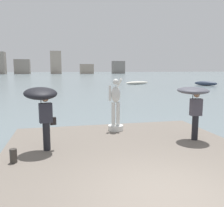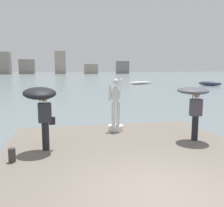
{
  "view_description": "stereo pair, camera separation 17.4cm",
  "coord_description": "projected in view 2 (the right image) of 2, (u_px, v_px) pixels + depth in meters",
  "views": [
    {
      "loc": [
        -2.02,
        -4.16,
        2.91
      ],
      "look_at": [
        0.0,
        5.05,
        1.55
      ],
      "focal_mm": 38.47,
      "sensor_mm": 36.0,
      "label": 1
    },
    {
      "loc": [
        -1.85,
        -4.2,
        2.91
      ],
      "look_at": [
        0.0,
        5.05,
        1.55
      ],
      "focal_mm": 38.47,
      "sensor_mm": 36.0,
      "label": 2
    }
  ],
  "objects": [
    {
      "name": "statue_white_figure",
      "position": [
        116.0,
        110.0,
        9.81
      ],
      "size": [
        0.63,
        0.87,
        2.15
      ],
      "color": "silver",
      "rests_on": "pier"
    },
    {
      "name": "ground_plane",
      "position": [
        74.0,
        85.0,
        43.67
      ],
      "size": [
        400.0,
        400.0,
        0.0
      ],
      "primitive_type": "plane",
      "color": "slate"
    },
    {
      "name": "distant_skyline",
      "position": [
        50.0,
        65.0,
        146.74
      ],
      "size": [
        82.11,
        12.46,
        13.97
      ],
      "color": "gray",
      "rests_on": "ground"
    },
    {
      "name": "onlooker_left",
      "position": [
        41.0,
        101.0,
        7.3
      ],
      "size": [
        1.19,
        1.21,
        2.02
      ],
      "color": "black",
      "rests_on": "pier"
    },
    {
      "name": "pier",
      "position": [
        137.0,
        171.0,
        6.45
      ],
      "size": [
        7.65,
        9.36,
        0.4
      ],
      "primitive_type": "cube",
      "color": "#70665B",
      "rests_on": "ground"
    },
    {
      "name": "boat_leftward",
      "position": [
        141.0,
        83.0,
        46.52
      ],
      "size": [
        5.42,
        2.72,
        0.57
      ],
      "color": "silver",
      "rests_on": "ground"
    },
    {
      "name": "boat_far",
      "position": [
        210.0,
        83.0,
        42.18
      ],
      "size": [
        3.2,
        3.83,
        0.79
      ],
      "color": "#2D384C",
      "rests_on": "ground"
    },
    {
      "name": "onlooker_right",
      "position": [
        194.0,
        97.0,
        8.34
      ],
      "size": [
        1.15,
        1.16,
        1.9
      ],
      "color": "black",
      "rests_on": "pier"
    },
    {
      "name": "mooring_bollard",
      "position": [
        12.0,
        155.0,
        6.52
      ],
      "size": [
        0.19,
        0.19,
        0.38
      ],
      "primitive_type": "cylinder",
      "color": "#38332D",
      "rests_on": "pier"
    }
  ]
}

